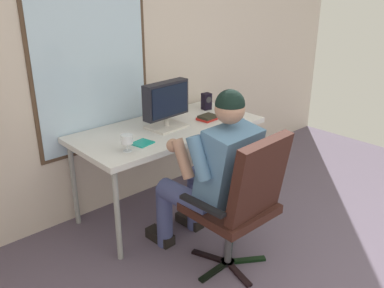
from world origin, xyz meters
TOP-DOWN VIEW (x-y plane):
  - wall_rear at (-0.03, 2.70)m, footprint 5.12×0.08m
  - desk at (-0.23, 2.26)m, footprint 1.57×0.75m
  - office_chair at (-0.42, 1.28)m, footprint 0.61×0.57m
  - person_seated at (-0.43, 1.55)m, footprint 0.55×0.81m
  - crt_monitor at (-0.25, 2.26)m, footprint 0.42×0.26m
  - wine_glass at (-0.76, 2.06)m, footprint 0.08×0.08m
  - desk_speaker at (0.35, 2.41)m, footprint 0.09×0.08m
  - book_stack at (0.14, 2.18)m, footprint 0.17×0.15m
  - cd_case at (-0.60, 2.10)m, footprint 0.16×0.15m

SIDE VIEW (x-z plane):
  - office_chair at x=-0.42m, z-range 0.07..1.08m
  - person_seated at x=-0.43m, z-range 0.03..1.29m
  - desk at x=-0.23m, z-range 0.32..1.08m
  - cd_case at x=-0.60m, z-range 0.76..0.77m
  - book_stack at x=0.14m, z-range 0.75..0.80m
  - desk_speaker at x=0.35m, z-range 0.76..0.91m
  - wine_glass at x=-0.76m, z-range 0.78..0.90m
  - crt_monitor at x=-0.25m, z-range 0.78..1.16m
  - wall_rear at x=-0.03m, z-range -0.01..2.80m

